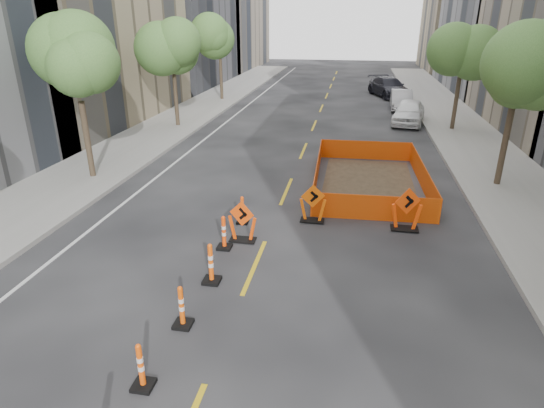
% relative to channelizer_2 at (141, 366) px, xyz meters
% --- Properties ---
extents(ground_plane, '(140.00, 140.00, 0.00)m').
position_rel_channelizer_2_xyz_m(ground_plane, '(1.12, 0.76, -0.50)').
color(ground_plane, black).
extents(sidewalk_left, '(4.00, 90.00, 0.15)m').
position_rel_channelizer_2_xyz_m(sidewalk_left, '(-7.88, 12.76, -0.42)').
color(sidewalk_left, gray).
rests_on(sidewalk_left, ground).
extents(sidewalk_right, '(4.00, 90.00, 0.15)m').
position_rel_channelizer_2_xyz_m(sidewalk_right, '(10.12, 12.76, -0.42)').
color(sidewalk_right, gray).
rests_on(sidewalk_right, ground).
extents(bld_left_d, '(12.00, 16.00, 14.00)m').
position_rel_channelizer_2_xyz_m(bld_left_d, '(-15.88, 39.96, 6.50)').
color(bld_left_d, '#4C4C51').
rests_on(bld_left_d, ground).
extents(bld_right_e, '(12.00, 14.00, 16.00)m').
position_rel_channelizer_2_xyz_m(bld_right_e, '(18.12, 59.36, 7.50)').
color(bld_right_e, tan).
rests_on(bld_right_e, ground).
extents(tree_l_b, '(2.80, 2.80, 5.95)m').
position_rel_channelizer_2_xyz_m(tree_l_b, '(-7.28, 10.76, 4.03)').
color(tree_l_b, '#382B1E').
rests_on(tree_l_b, ground).
extents(tree_l_c, '(2.80, 2.80, 5.95)m').
position_rel_channelizer_2_xyz_m(tree_l_c, '(-7.28, 20.76, 4.03)').
color(tree_l_c, '#382B1E').
rests_on(tree_l_c, ground).
extents(tree_l_d, '(2.80, 2.80, 5.95)m').
position_rel_channelizer_2_xyz_m(tree_l_d, '(-7.28, 30.76, 4.03)').
color(tree_l_d, '#382B1E').
rests_on(tree_l_d, ground).
extents(tree_r_b, '(2.80, 2.80, 5.95)m').
position_rel_channelizer_2_xyz_m(tree_r_b, '(9.52, 12.76, 4.03)').
color(tree_r_b, '#382B1E').
rests_on(tree_r_b, ground).
extents(tree_r_c, '(2.80, 2.80, 5.95)m').
position_rel_channelizer_2_xyz_m(tree_r_c, '(9.52, 22.76, 4.03)').
color(tree_r_c, '#382B1E').
rests_on(tree_r_c, ground).
extents(channelizer_2, '(0.39, 0.39, 1.00)m').
position_rel_channelizer_2_xyz_m(channelizer_2, '(0.00, 0.00, 0.00)').
color(channelizer_2, '#F04F0A').
rests_on(channelizer_2, ground).
extents(channelizer_3, '(0.41, 0.41, 1.04)m').
position_rel_channelizer_2_xyz_m(channelizer_3, '(0.09, 1.88, 0.02)').
color(channelizer_3, '#E45009').
rests_on(channelizer_3, ground).
extents(channelizer_4, '(0.44, 0.44, 1.13)m').
position_rel_channelizer_2_xyz_m(channelizer_4, '(0.18, 3.75, 0.07)').
color(channelizer_4, '#F2520A').
rests_on(channelizer_4, ground).
extents(channelizer_5, '(0.42, 0.42, 1.06)m').
position_rel_channelizer_2_xyz_m(channelizer_5, '(-0.00, 5.63, 0.03)').
color(channelizer_5, '#FA450A').
rests_on(channelizer_5, ground).
extents(channelizer_6, '(0.38, 0.38, 0.96)m').
position_rel_channelizer_2_xyz_m(channelizer_6, '(0.10, 7.50, -0.02)').
color(channelizer_6, '#FF4D0A').
rests_on(channelizer_6, ground).
extents(chevron_sign_left, '(1.00, 0.73, 1.34)m').
position_rel_channelizer_2_xyz_m(chevron_sign_left, '(0.43, 6.20, 0.17)').
color(chevron_sign_left, '#EF460A').
rests_on(chevron_sign_left, ground).
extents(chevron_sign_center, '(1.01, 0.77, 1.34)m').
position_rel_channelizer_2_xyz_m(chevron_sign_center, '(2.41, 8.03, 0.17)').
color(chevron_sign_center, '#F45F0A').
rests_on(chevron_sign_center, ground).
extents(chevron_sign_right, '(1.13, 0.92, 1.47)m').
position_rel_channelizer_2_xyz_m(chevron_sign_right, '(5.45, 7.91, 0.24)').
color(chevron_sign_right, '#FE460A').
rests_on(chevron_sign_right, ground).
extents(safety_fence, '(4.52, 7.43, 0.91)m').
position_rel_channelizer_2_xyz_m(safety_fence, '(4.36, 12.14, -0.04)').
color(safety_fence, '#E7530C').
rests_on(safety_fence, ground).
extents(parked_car_near, '(2.62, 4.78, 1.54)m').
position_rel_channelizer_2_xyz_m(parked_car_near, '(7.06, 24.31, 0.27)').
color(parked_car_near, white).
rests_on(parked_car_near, ground).
extents(parked_car_mid, '(1.62, 4.32, 1.41)m').
position_rel_channelizer_2_xyz_m(parked_car_mid, '(7.00, 29.31, 0.21)').
color(parked_car_mid, '#ADACB1').
rests_on(parked_car_mid, ground).
extents(parked_car_far, '(3.96, 5.96, 1.60)m').
position_rel_channelizer_2_xyz_m(parked_car_far, '(6.41, 35.23, 0.30)').
color(parked_car_far, black).
rests_on(parked_car_far, ground).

